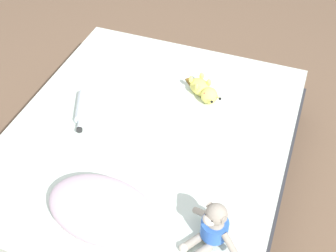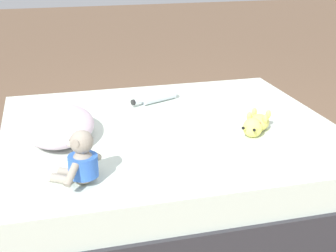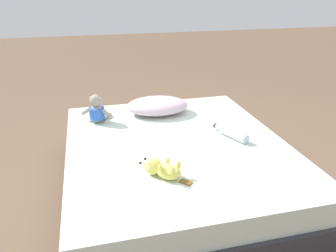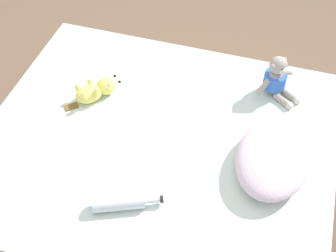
{
  "view_description": "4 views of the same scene",
  "coord_description": "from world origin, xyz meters",
  "px_view_note": "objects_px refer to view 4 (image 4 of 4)",
  "views": [
    {
      "loc": [
        -0.7,
        1.56,
        2.14
      ],
      "look_at": [
        -0.11,
        -0.04,
        0.45
      ],
      "focal_mm": 47.23,
      "sensor_mm": 36.0,
      "label": 1
    },
    {
      "loc": [
        -2.29,
        0.61,
        1.34
      ],
      "look_at": [
        -0.14,
        0.05,
        0.46
      ],
      "focal_mm": 50.74,
      "sensor_mm": 36.0,
      "label": 2
    },
    {
      "loc": [
        -0.57,
        -2.03,
        1.45
      ],
      "look_at": [
        -0.06,
        0.02,
        0.52
      ],
      "focal_mm": 35.36,
      "sensor_mm": 36.0,
      "label": 3
    },
    {
      "loc": [
        1.39,
        0.48,
        2.17
      ],
      "look_at": [
        -0.04,
        0.05,
        0.47
      ],
      "focal_mm": 48.79,
      "sensor_mm": 36.0,
      "label": 4
    }
  ],
  "objects_px": {
    "bed": "(158,164)",
    "plush_yellow_creature": "(96,90)",
    "pillow": "(274,156)",
    "glass_bottle": "(121,203)",
    "plush_monkey": "(277,79)"
  },
  "relations": [
    {
      "from": "bed",
      "to": "glass_bottle",
      "type": "bearing_deg",
      "value": -4.46
    },
    {
      "from": "plush_monkey",
      "to": "plush_yellow_creature",
      "type": "xyz_separation_m",
      "value": [
        0.32,
        -0.92,
        -0.05
      ]
    },
    {
      "from": "glass_bottle",
      "to": "plush_monkey",
      "type": "bearing_deg",
      "value": 149.63
    },
    {
      "from": "bed",
      "to": "pillow",
      "type": "bearing_deg",
      "value": 91.07
    },
    {
      "from": "bed",
      "to": "plush_monkey",
      "type": "xyz_separation_m",
      "value": [
        -0.52,
        0.51,
        0.3
      ]
    },
    {
      "from": "bed",
      "to": "plush_yellow_creature",
      "type": "relative_size",
      "value": 6.44
    },
    {
      "from": "plush_monkey",
      "to": "plush_yellow_creature",
      "type": "distance_m",
      "value": 0.98
    },
    {
      "from": "bed",
      "to": "glass_bottle",
      "type": "height_order",
      "value": "glass_bottle"
    },
    {
      "from": "plush_yellow_creature",
      "to": "glass_bottle",
      "type": "distance_m",
      "value": 0.72
    },
    {
      "from": "plush_yellow_creature",
      "to": "glass_bottle",
      "type": "height_order",
      "value": "plush_yellow_creature"
    },
    {
      "from": "pillow",
      "to": "plush_monkey",
      "type": "bearing_deg",
      "value": -172.85
    },
    {
      "from": "pillow",
      "to": "glass_bottle",
      "type": "xyz_separation_m",
      "value": [
        0.43,
        -0.61,
        -0.04
      ]
    },
    {
      "from": "plush_yellow_creature",
      "to": "glass_bottle",
      "type": "xyz_separation_m",
      "value": [
        0.62,
        0.38,
        -0.01
      ]
    },
    {
      "from": "pillow",
      "to": "plush_monkey",
      "type": "distance_m",
      "value": 0.51
    },
    {
      "from": "plush_yellow_creature",
      "to": "pillow",
      "type": "bearing_deg",
      "value": 79.19
    }
  ]
}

